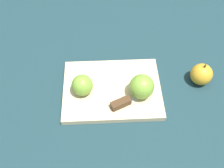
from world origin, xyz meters
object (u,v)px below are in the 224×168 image
at_px(knife, 123,102).
at_px(apple_whole, 201,74).
at_px(apple_half_left, 82,85).
at_px(apple_half_right, 142,87).

xyz_separation_m(knife, apple_whole, (0.26, 0.08, 0.01)).
distance_m(apple_half_left, apple_whole, 0.38).
distance_m(apple_half_right, knife, 0.07).
relative_size(apple_half_left, knife, 0.43).
bearing_deg(apple_half_right, apple_whole, -91.01).
height_order(apple_half_left, knife, apple_half_left).
bearing_deg(apple_half_left, apple_half_right, 155.17).
bearing_deg(apple_half_right, apple_half_left, 68.36).
height_order(apple_half_left, apple_whole, apple_half_left).
xyz_separation_m(apple_half_left, apple_half_right, (0.18, -0.03, 0.01)).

